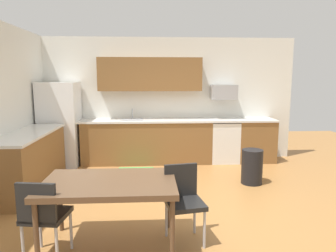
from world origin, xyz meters
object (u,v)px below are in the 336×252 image
at_px(refrigerator, 60,124).
at_px(dining_table, 110,186).
at_px(oven_range, 223,141).
at_px(trash_bin, 252,167).
at_px(chair_near_table, 183,197).
at_px(microwave, 224,92).
at_px(chair_far_side, 43,213).

relative_size(refrigerator, dining_table, 1.24).
bearing_deg(oven_range, trash_bin, -84.13).
relative_size(refrigerator, oven_range, 1.91).
bearing_deg(chair_near_table, microwave, 69.71).
bearing_deg(chair_far_side, trash_bin, 37.24).
xyz_separation_m(microwave, chair_far_side, (-2.66, -3.71, -1.01)).
height_order(microwave, chair_far_side, microwave).
relative_size(refrigerator, trash_bin, 2.90).
relative_size(oven_range, dining_table, 0.65).
height_order(refrigerator, oven_range, refrigerator).
height_order(dining_table, chair_far_side, chair_far_side).
bearing_deg(microwave, oven_range, -90.00).
distance_m(oven_range, microwave, 1.07).
bearing_deg(dining_table, oven_range, 58.78).
distance_m(microwave, trash_bin, 1.99).
height_order(oven_range, chair_far_side, oven_range).
height_order(refrigerator, trash_bin, refrigerator).
distance_m(oven_range, dining_table, 3.94).
xyz_separation_m(chair_far_side, trash_bin, (2.81, 2.14, -0.20)).
height_order(chair_near_table, chair_far_side, same).
distance_m(refrigerator, dining_table, 3.59).
distance_m(oven_range, chair_near_table, 3.49).
xyz_separation_m(oven_range, chair_near_table, (-1.24, -3.26, 0.05)).
distance_m(refrigerator, trash_bin, 3.93).
height_order(dining_table, chair_near_table, chair_near_table).
relative_size(dining_table, chair_far_side, 1.65).
xyz_separation_m(dining_table, trash_bin, (2.19, 1.90, -0.38)).
height_order(oven_range, chair_near_table, oven_range).
height_order(refrigerator, chair_far_side, refrigerator).
xyz_separation_m(chair_near_table, chair_far_side, (-1.42, -0.34, 0.00)).
distance_m(chair_far_side, trash_bin, 3.54).
distance_m(oven_range, chair_far_side, 4.48).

